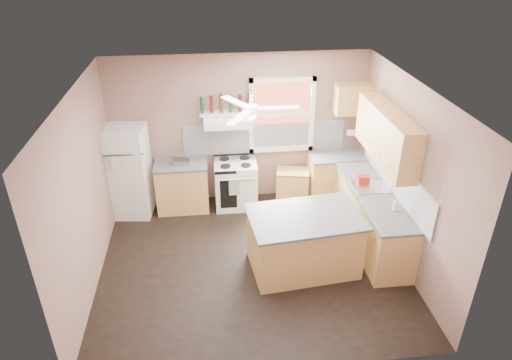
{
  "coord_description": "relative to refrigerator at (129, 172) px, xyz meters",
  "views": [
    {
      "loc": [
        -0.58,
        -5.49,
        4.44
      ],
      "look_at": [
        0.1,
        0.3,
        1.25
      ],
      "focal_mm": 32.0,
      "sensor_mm": 36.0,
      "label": 1
    }
  ],
  "objects": [
    {
      "name": "counter_corner",
      "position": [
        3.7,
        0.04,
        0.08
      ],
      "size": [
        1.02,
        0.62,
        0.04
      ],
      "primitive_type": "cube",
      "color": "#505053",
      "rests_on": "base_cabinet_corner"
    },
    {
      "name": "upper_cabinet_right",
      "position": [
        4.03,
        -1.16,
        0.98
      ],
      "size": [
        0.33,
        1.8,
        0.76
      ],
      "primitive_type": "cube",
      "color": "tan",
      "rests_on": "wall_right"
    },
    {
      "name": "base_cabinet_right",
      "position": [
        3.9,
        -1.36,
        -0.37
      ],
      "size": [
        0.6,
        2.2,
        0.86
      ],
      "primitive_type": "cube",
      "color": "tan",
      "rests_on": "floor"
    },
    {
      "name": "upper_cabinet_corner",
      "position": [
        3.9,
        0.17,
        1.1
      ],
      "size": [
        0.6,
        0.33,
        0.52
      ],
      "primitive_type": "cube",
      "color": "tan",
      "rests_on": "wall_back"
    },
    {
      "name": "window_frame",
      "position": [
        2.7,
        0.3,
        0.8
      ],
      "size": [
        1.16,
        0.07,
        1.36
      ],
      "primitive_type": "cube",
      "color": "white",
      "rests_on": "wall_back"
    },
    {
      "name": "base_cabinet_left",
      "position": [
        0.89,
        0.04,
        -0.37
      ],
      "size": [
        0.9,
        0.6,
        0.86
      ],
      "primitive_type": "cube",
      "color": "tan",
      "rests_on": "floor"
    },
    {
      "name": "backsplash_right",
      "position": [
        4.18,
        -1.36,
        0.37
      ],
      "size": [
        0.03,
        2.6,
        0.55
      ],
      "primitive_type": "cube",
      "color": "white",
      "rests_on": "wall_right"
    },
    {
      "name": "backsplash_back",
      "position": [
        2.4,
        0.33,
        0.37
      ],
      "size": [
        2.9,
        0.03,
        0.55
      ],
      "primitive_type": "cube",
      "color": "white",
      "rests_on": "wall_back"
    },
    {
      "name": "refrigerator",
      "position": [
        0.0,
        0.0,
        0.0
      ],
      "size": [
        0.75,
        0.73,
        1.6
      ],
      "primitive_type": "cube",
      "rotation": [
        0.0,
        0.0,
        -0.11
      ],
      "color": "white",
      "rests_on": "floor"
    },
    {
      "name": "bottle_shelf",
      "position": [
        1.72,
        0.21,
        0.92
      ],
      "size": [
        0.9,
        0.26,
        0.03
      ],
      "primitive_type": "cube",
      "color": "white",
      "rests_on": "range_hood"
    },
    {
      "name": "island_top",
      "position": [
        2.69,
        -1.86,
        0.08
      ],
      "size": [
        1.69,
        1.19,
        0.04
      ],
      "primitive_type": "cube",
      "rotation": [
        0.0,
        0.0,
        0.1
      ],
      "color": "#505053",
      "rests_on": "island"
    },
    {
      "name": "island",
      "position": [
        2.69,
        -1.86,
        -0.37
      ],
      "size": [
        1.59,
        1.1,
        0.86
      ],
      "primitive_type": "cube",
      "rotation": [
        0.0,
        0.0,
        0.1
      ],
      "color": "tan",
      "rests_on": "floor"
    },
    {
      "name": "floor",
      "position": [
        1.95,
        -1.66,
        -0.8
      ],
      "size": [
        4.5,
        4.5,
        0.0
      ],
      "primitive_type": "plane",
      "color": "black",
      "rests_on": "ground"
    },
    {
      "name": "soap_bottle",
      "position": [
        4.01,
        -1.86,
        0.2
      ],
      "size": [
        0.11,
        0.11,
        0.21
      ],
      "primitive_type": "imported",
      "rotation": [
        0.0,
        0.0,
        5.8
      ],
      "color": "silver",
      "rests_on": "counter_right"
    },
    {
      "name": "wall_left",
      "position": [
        -0.33,
        -1.66,
        0.55
      ],
      "size": [
        0.05,
        4.0,
        2.7
      ],
      "primitive_type": "cube",
      "color": "#816156",
      "rests_on": "ground"
    },
    {
      "name": "counter_left",
      "position": [
        0.89,
        0.04,
        0.08
      ],
      "size": [
        0.92,
        0.62,
        0.04
      ],
      "primitive_type": "cube",
      "color": "#505053",
      "rests_on": "base_cabinet_left"
    },
    {
      "name": "ceiling_fan_hub",
      "position": [
        1.95,
        -1.66,
        1.65
      ],
      "size": [
        0.2,
        0.2,
        0.08
      ],
      "primitive_type": "cylinder",
      "color": "white",
      "rests_on": "ceiling"
    },
    {
      "name": "wall_right",
      "position": [
        4.22,
        -1.66,
        0.55
      ],
      "size": [
        0.05,
        4.0,
        2.7
      ],
      "primitive_type": "cube",
      "color": "#816156",
      "rests_on": "ground"
    },
    {
      "name": "counter_right",
      "position": [
        3.89,
        -1.36,
        0.08
      ],
      "size": [
        0.62,
        2.22,
        0.04
      ],
      "primitive_type": "cube",
      "color": "#505053",
      "rests_on": "base_cabinet_right"
    },
    {
      "name": "wall_back",
      "position": [
        1.95,
        0.36,
        0.55
      ],
      "size": [
        4.5,
        0.05,
        2.7
      ],
      "primitive_type": "cube",
      "color": "#816156",
      "rests_on": "ground"
    },
    {
      "name": "window_view",
      "position": [
        2.7,
        0.32,
        0.8
      ],
      "size": [
        1.0,
        0.02,
        1.2
      ],
      "primitive_type": "cube",
      "color": "brown",
      "rests_on": "wall_back"
    },
    {
      "name": "cart",
      "position": [
        2.9,
        0.09,
        -0.51
      ],
      "size": [
        0.66,
        0.5,
        0.59
      ],
      "primitive_type": "cube",
      "rotation": [
        0.0,
        0.0,
        -0.21
      ],
      "color": "tan",
      "rests_on": "floor"
    },
    {
      "name": "sink",
      "position": [
        3.89,
        -1.16,
        0.09
      ],
      "size": [
        0.55,
        0.45,
        0.03
      ],
      "primitive_type": "cube",
      "color": "silver",
      "rests_on": "counter_right"
    },
    {
      "name": "ceiling",
      "position": [
        1.95,
        -1.66,
        1.9
      ],
      "size": [
        4.5,
        4.5,
        0.0
      ],
      "primitive_type": "plane",
      "color": "white",
      "rests_on": "ground"
    },
    {
      "name": "faucet",
      "position": [
        4.05,
        -1.16,
        0.17
      ],
      "size": [
        0.03,
        0.03,
        0.14
      ],
      "primitive_type": "cylinder",
      "color": "silver",
      "rests_on": "sink"
    },
    {
      "name": "toaster",
      "position": [
        0.92,
        -0.02,
        0.19
      ],
      "size": [
        0.3,
        0.19,
        0.18
      ],
      "primitive_type": "cube",
      "rotation": [
        0.0,
        0.0,
        -0.11
      ],
      "color": "silver",
      "rests_on": "counter_left"
    },
    {
      "name": "base_cabinet_corner",
      "position": [
        3.7,
        0.04,
        -0.37
      ],
      "size": [
        1.0,
        0.6,
        0.86
      ],
      "primitive_type": "cube",
      "color": "tan",
      "rests_on": "floor"
    },
    {
      "name": "red_caddy",
      "position": [
        3.83,
        -0.97,
        0.15
      ],
      "size": [
        0.19,
        0.14,
        0.1
      ],
      "primitive_type": "cube",
      "rotation": [
        0.0,
        0.0,
        -0.09
      ],
      "color": "#AB1F0E",
      "rests_on": "counter_right"
    },
    {
      "name": "wine_bottles",
      "position": [
        1.73,
        0.21,
        1.08
      ],
      "size": [
        0.86,
        0.06,
        0.31
      ],
      "color": "#143819",
      "rests_on": "bottle_shelf"
    },
    {
      "name": "paper_towel",
      "position": [
        4.02,
        0.2,
        0.45
      ],
      "size": [
        0.26,
        0.12,
        0.12
      ],
      "primitive_type": "cylinder",
      "rotation": [
        0.0,
        1.57,
        0.0
      ],
      "color": "white",
      "rests_on": "wall_back"
    },
    {
      "name": "range_hood",
      "position": [
        1.72,
        0.09,
        0.82
      ],
      "size": [
        0.78,
        0.5,
        0.14
      ],
      "primitive_type": "cube",
      "color": "white",
      "rests_on": "wall_back"
    },
    {
      "name": "stove",
      "position": [
        1.84,
        0.03,
        -0.37
      ],
      "size": [
        0.75,
        0.65,
        0.86
      ],
      "primitive_type": "cube",
      "rotation": [
        0.0,
        0.0,
        -0.01
      ],
      "color": "white",
      "rests_on": "floor"
    }
  ]
}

